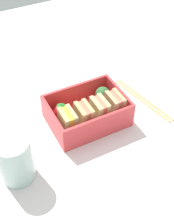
{
  "coord_description": "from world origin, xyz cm",
  "views": [
    {
      "loc": [
        22.24,
        43.3,
        50.5
      ],
      "look_at": [
        0.0,
        0.0,
        2.7
      ],
      "focal_mm": 50.0,
      "sensor_mm": 36.0,
      "label": 1
    }
  ],
  "objects": [
    {
      "name": "bento_rim",
      "position": [
        0.0,
        0.0,
        3.67
      ],
      "size": [
        16.66,
        12.05,
        4.94
      ],
      "color": "#DA3B3F",
      "rests_on": "bento_tray"
    },
    {
      "name": "carrot_stick_far_left",
      "position": [
        -0.34,
        -1.91,
        1.91
      ],
      "size": [
        3.28,
        3.63,
        1.42
      ],
      "primitive_type": "cylinder",
      "rotation": [
        1.57,
        0.0,
        3.81
      ],
      "color": "orange",
      "rests_on": "bento_tray"
    },
    {
      "name": "sandwich_left",
      "position": [
        -5.57,
        2.31,
        4.14
      ],
      "size": [
        2.74,
        4.61,
        5.88
      ],
      "color": "tan",
      "rests_on": "bento_tray"
    },
    {
      "name": "bento_tray",
      "position": [
        0.0,
        0.0,
        0.6
      ],
      "size": [
        16.66,
        12.05,
        1.2
      ],
      "primitive_type": "cube",
      "color": "#DA3B3F",
      "rests_on": "ground_plane"
    },
    {
      "name": "drinking_glass",
      "position": [
        18.2,
        6.93,
        4.83
      ],
      "size": [
        6.48,
        6.48,
        9.65
      ],
      "primitive_type": "cylinder",
      "color": "silver",
      "rests_on": "ground_plane"
    },
    {
      "name": "broccoli_floret",
      "position": [
        -5.13,
        -2.27,
        3.99
      ],
      "size": [
        3.34,
        3.34,
        4.58
      ],
      "color": "#83D059",
      "rests_on": "bento_tray"
    },
    {
      "name": "sandwich_center_left",
      "position": [
        -1.86,
        2.31,
        4.14
      ],
      "size": [
        2.74,
        4.61,
        5.88
      ],
      "color": "#D5BF7C",
      "rests_on": "bento_tray"
    },
    {
      "name": "sandwich_center",
      "position": [
        1.86,
        2.31,
        4.14
      ],
      "size": [
        2.74,
        4.61,
        5.88
      ],
      "color": "tan",
      "rests_on": "bento_tray"
    },
    {
      "name": "ground_plane",
      "position": [
        0.0,
        0.0,
        -1.0
      ],
      "size": [
        120.0,
        120.0,
        2.0
      ],
      "primitive_type": "cube",
      "color": "silver"
    },
    {
      "name": "sandwich_center_right",
      "position": [
        5.57,
        2.31,
        4.14
      ],
      "size": [
        2.74,
        4.61,
        5.88
      ],
      "color": "tan",
      "rests_on": "bento_tray"
    },
    {
      "name": "strawberry_far_left",
      "position": [
        4.94,
        -2.66,
        2.92
      ],
      "size": [
        3.2,
        3.2,
        3.8
      ],
      "color": "red",
      "rests_on": "bento_tray"
    },
    {
      "name": "chopstick_pair",
      "position": [
        -15.13,
        -0.18,
        0.35
      ],
      "size": [
        5.13,
        18.27,
        0.7
      ],
      "color": "tan",
      "rests_on": "ground_plane"
    }
  ]
}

